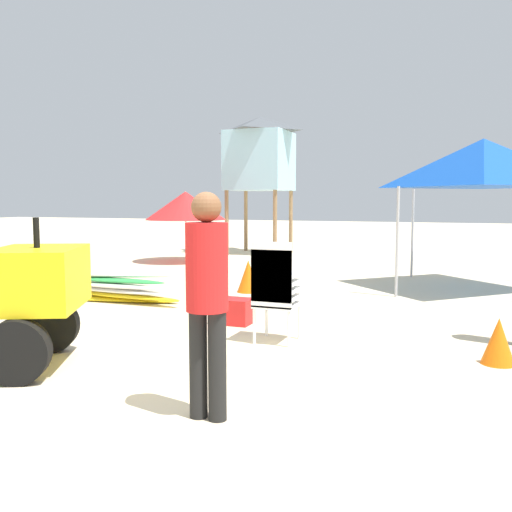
% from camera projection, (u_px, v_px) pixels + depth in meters
% --- Properties ---
extents(ground, '(80.00, 80.00, 0.00)m').
position_uv_depth(ground, '(153.00, 386.00, 5.04)').
color(ground, beige).
extents(stacked_plastic_chairs, '(0.48, 0.48, 1.20)m').
position_uv_depth(stacked_plastic_chairs, '(275.00, 284.00, 6.48)').
color(stacked_plastic_chairs, white).
rests_on(stacked_plastic_chairs, ground).
extents(surfboard_pile, '(2.64, 0.77, 0.48)m').
position_uv_depth(surfboard_pile, '(111.00, 288.00, 9.23)').
color(surfboard_pile, yellow).
rests_on(surfboard_pile, ground).
extents(lifeguard_near_center, '(0.32, 0.32, 1.73)m').
position_uv_depth(lifeguard_near_center, '(207.00, 290.00, 4.19)').
color(lifeguard_near_center, black).
rests_on(lifeguard_near_center, ground).
extents(popup_canopy, '(2.73, 2.73, 2.79)m').
position_uv_depth(popup_canopy, '(483.00, 163.00, 10.25)').
color(popup_canopy, '#B2B2B7').
rests_on(popup_canopy, ground).
extents(lifeguard_tower, '(1.98, 1.98, 4.23)m').
position_uv_depth(lifeguard_tower, '(260.00, 154.00, 17.31)').
color(lifeguard_tower, olive).
rests_on(lifeguard_tower, ground).
extents(beach_umbrella_left, '(2.18, 2.18, 1.91)m').
position_uv_depth(beach_umbrella_left, '(186.00, 206.00, 15.08)').
color(beach_umbrella_left, beige).
rests_on(beach_umbrella_left, ground).
extents(traffic_cone_near, '(0.41, 0.41, 0.59)m').
position_uv_depth(traffic_cone_near, '(248.00, 276.00, 10.17)').
color(traffic_cone_near, orange).
rests_on(traffic_cone_near, ground).
extents(traffic_cone_far, '(0.34, 0.34, 0.48)m').
position_uv_depth(traffic_cone_far, '(498.00, 341.00, 5.69)').
color(traffic_cone_far, orange).
rests_on(traffic_cone_far, ground).
extents(cooler_box, '(0.45, 0.35, 0.34)m').
position_uv_depth(cooler_box, '(235.00, 311.00, 7.56)').
color(cooler_box, red).
rests_on(cooler_box, ground).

